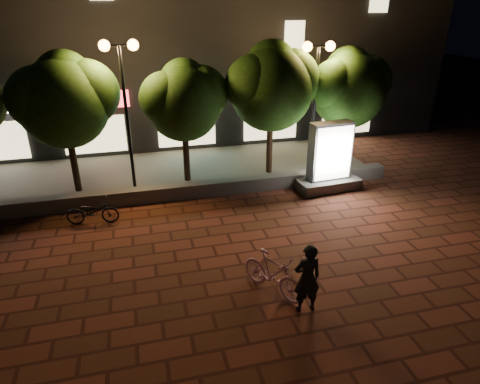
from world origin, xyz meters
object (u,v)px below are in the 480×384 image
object	(u,v)px
ad_kiosk	(329,162)
street_lamp_left	(123,79)
street_lamp_right	(317,74)
scooter_pink	(273,274)
tree_left	(65,98)
rider	(307,278)
tree_mid	(184,98)
tree_far_right	(350,85)
tree_right	(272,84)
scooter_parked	(92,211)

from	to	relation	value
ad_kiosk	street_lamp_left	bearing A→B (deg)	166.29
street_lamp_right	scooter_pink	size ratio (longest dim) A/B	2.80
scooter_pink	tree_left	bearing A→B (deg)	92.83
street_lamp_left	ad_kiosk	bearing A→B (deg)	-13.71
ad_kiosk	rider	size ratio (longest dim) A/B	1.48
tree_left	tree_mid	world-z (taller)	tree_left
rider	tree_left	bearing A→B (deg)	-54.94
tree_far_right	scooter_pink	distance (m)	9.59
street_lamp_right	ad_kiosk	size ratio (longest dim) A/B	1.98
ad_kiosk	tree_mid	bearing A→B (deg)	158.23
tree_mid	scooter_pink	bearing A→B (deg)	-82.30
tree_right	street_lamp_left	world-z (taller)	street_lamp_left
tree_far_right	street_lamp_left	xyz separation A→B (m)	(-8.55, -0.26, 0.66)
tree_far_right	scooter_pink	bearing A→B (deg)	-127.02
ad_kiosk	scooter_pink	distance (m)	6.65
tree_right	ad_kiosk	xyz separation A→B (m)	(1.61, -1.96, -2.55)
tree_left	scooter_pink	size ratio (longest dim) A/B	2.75
tree_mid	street_lamp_left	bearing A→B (deg)	-172.69
scooter_pink	scooter_parked	world-z (taller)	scooter_pink
tree_left	tree_right	bearing A→B (deg)	0.00
tree_right	scooter_pink	world-z (taller)	tree_right
street_lamp_right	rider	world-z (taller)	street_lamp_right
tree_left	ad_kiosk	size ratio (longest dim) A/B	1.94
tree_left	scooter_parked	bearing A→B (deg)	-76.80
scooter_parked	street_lamp_left	bearing A→B (deg)	-21.58
street_lamp_left	rider	distance (m)	9.16
scooter_pink	scooter_parked	xyz separation A→B (m)	(-4.36, 4.63, -0.12)
rider	scooter_parked	distance (m)	7.30
tree_right	street_lamp_left	xyz separation A→B (m)	(-5.36, -0.26, 0.46)
street_lamp_left	scooter_pink	distance (m)	8.43
street_lamp_left	scooter_pink	bearing A→B (deg)	-66.68
tree_right	scooter_parked	bearing A→B (deg)	-158.12
scooter_pink	street_lamp_right	bearing A→B (deg)	29.23
ad_kiosk	scooter_parked	size ratio (longest dim) A/B	1.58
street_lamp_right	scooter_parked	xyz separation A→B (m)	(-8.32, -2.42, -3.47)
scooter_parked	tree_left	bearing A→B (deg)	20.20
tree_mid	ad_kiosk	xyz separation A→B (m)	(4.92, -1.96, -2.20)
tree_left	scooter_pink	world-z (taller)	tree_left
tree_far_right	street_lamp_right	size ratio (longest dim) A/B	0.96
scooter_pink	tree_mid	bearing A→B (deg)	66.25
ad_kiosk	rider	distance (m)	7.00
tree_left	scooter_pink	distance (m)	9.32
street_lamp_right	scooter_parked	bearing A→B (deg)	-163.80
tree_right	street_lamp_right	world-z (taller)	tree_right
tree_mid	tree_far_right	xyz separation A→B (m)	(6.50, 0.00, 0.15)
street_lamp_left	street_lamp_right	xyz separation A→B (m)	(7.00, 0.00, -0.13)
tree_left	rider	bearing A→B (deg)	-55.72
scooter_parked	tree_right	bearing A→B (deg)	-61.12
tree_mid	tree_right	world-z (taller)	tree_right
tree_right	scooter_parked	distance (m)	7.85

